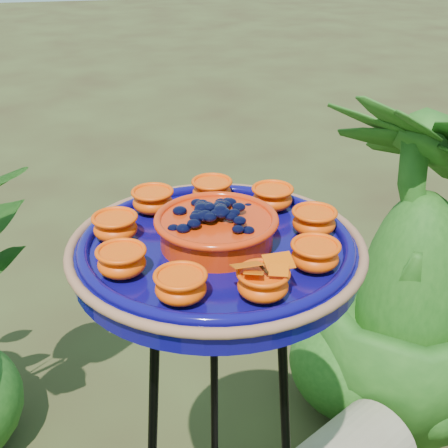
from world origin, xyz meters
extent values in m
torus|color=black|center=(0.05, 0.12, 0.83)|extent=(0.27, 0.27, 0.02)
cylinder|color=black|center=(0.07, 0.26, 0.42)|extent=(0.03, 0.08, 0.84)
cylinder|color=#0B0758|center=(0.05, 0.12, 0.86)|extent=(0.48, 0.48, 0.04)
torus|color=#8D573F|center=(0.05, 0.12, 0.88)|extent=(0.45, 0.45, 0.02)
torus|color=#0B0758|center=(0.05, 0.12, 0.89)|extent=(0.41, 0.41, 0.02)
cylinder|color=red|center=(0.05, 0.12, 0.90)|extent=(0.19, 0.19, 0.04)
torus|color=red|center=(0.05, 0.12, 0.93)|extent=(0.18, 0.18, 0.01)
ellipsoid|color=black|center=(0.05, 0.12, 0.93)|extent=(0.15, 0.15, 0.03)
ellipsoid|color=#FF4702|center=(0.21, 0.13, 0.90)|extent=(0.07, 0.07, 0.03)
cylinder|color=#EE5D04|center=(0.21, 0.13, 0.92)|extent=(0.06, 0.06, 0.01)
ellipsoid|color=#FF4702|center=(0.17, 0.23, 0.90)|extent=(0.07, 0.07, 0.03)
cylinder|color=#EE5D04|center=(0.17, 0.23, 0.92)|extent=(0.06, 0.06, 0.01)
ellipsoid|color=#FF4702|center=(0.08, 0.28, 0.90)|extent=(0.07, 0.07, 0.03)
cylinder|color=#EE5D04|center=(0.08, 0.28, 0.92)|extent=(0.06, 0.06, 0.01)
ellipsoid|color=#FF4702|center=(-0.03, 0.25, 0.90)|extent=(0.07, 0.07, 0.03)
cylinder|color=#EE5D04|center=(-0.03, 0.25, 0.92)|extent=(0.06, 0.06, 0.01)
ellipsoid|color=#FF4702|center=(-0.09, 0.17, 0.90)|extent=(0.07, 0.07, 0.03)
cylinder|color=#EE5D04|center=(-0.09, 0.17, 0.92)|extent=(0.06, 0.06, 0.01)
ellipsoid|color=#FF4702|center=(-0.09, 0.07, 0.90)|extent=(0.07, 0.07, 0.03)
cylinder|color=#EE5D04|center=(-0.09, 0.07, 0.92)|extent=(0.06, 0.06, 0.01)
ellipsoid|color=#FF4702|center=(-0.02, -0.01, 0.90)|extent=(0.07, 0.07, 0.03)
cylinder|color=#EE5D04|center=(-0.02, -0.01, 0.92)|extent=(0.06, 0.06, 0.01)
ellipsoid|color=#FF4702|center=(0.09, -0.03, 0.90)|extent=(0.07, 0.07, 0.03)
cylinder|color=#EE5D04|center=(0.09, -0.03, 0.92)|extent=(0.06, 0.06, 0.01)
ellipsoid|color=#FF4702|center=(0.17, 0.03, 0.90)|extent=(0.07, 0.07, 0.03)
cylinder|color=#EE5D04|center=(0.17, 0.03, 0.92)|extent=(0.06, 0.06, 0.01)
cylinder|color=black|center=(0.09, -0.03, 0.93)|extent=(0.01, 0.03, 0.00)
cube|color=#F65B04|center=(0.06, -0.02, 0.93)|extent=(0.04, 0.03, 0.01)
cube|color=#F65B04|center=(0.11, -0.02, 0.93)|extent=(0.04, 0.03, 0.01)
imported|color=#1D4E14|center=(0.68, 0.60, 0.48)|extent=(0.75, 0.75, 0.96)
camera|label=1|loc=(-0.10, -0.68, 1.33)|focal=50.00mm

